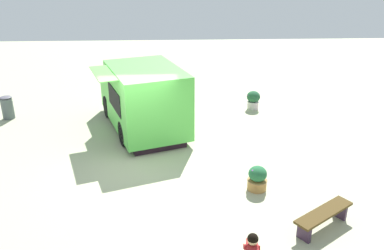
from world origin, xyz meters
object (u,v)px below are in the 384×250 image
Objects in this scene: planter_flowering_near at (253,99)px; trash_bin at (7,107)px; planter_flowering_far at (257,178)px; plaza_bench at (324,216)px; food_truck at (142,99)px.

planter_flowering_near is 0.84× the size of trash_bin.
plaza_bench is (1.76, 1.19, 0.02)m from planter_flowering_far.
planter_flowering_far is 0.42× the size of plaza_bench.
planter_flowering_far is (4.41, 3.38, -0.82)m from food_truck.
plaza_bench is (6.18, 4.57, -0.80)m from food_truck.
food_truck is 7.64× the size of planter_flowering_far.
planter_flowering_near reaches higher than plaza_bench.
food_truck reaches higher than planter_flowering_near.
planter_flowering_near is 9.88m from trash_bin.
trash_bin is at bearing -122.68° from planter_flowering_far.
planter_flowering_far is (6.27, -1.08, -0.08)m from planter_flowering_near.
planter_flowering_far is 2.13m from plaza_bench.
food_truck is 6.86× the size of planter_flowering_near.
planter_flowering_near is 1.11× the size of planter_flowering_far.
plaza_bench is at bearing 36.51° from food_truck.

